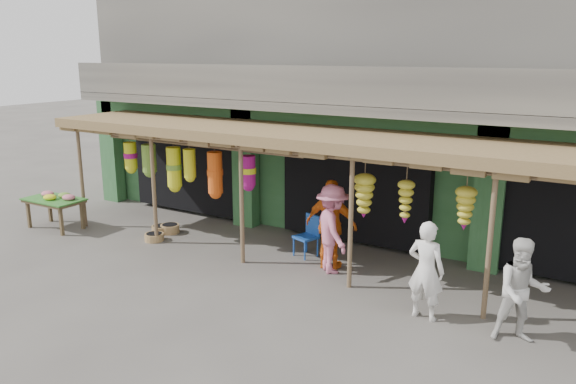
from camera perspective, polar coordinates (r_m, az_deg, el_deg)
The scene contains 12 objects.
ground at distance 11.56m, azimuth 2.10°, elevation -8.24°, with size 80.00×80.00×0.00m, color #514C47.
building at distance 15.17m, azimuth 11.35°, elevation 9.94°, with size 16.40×6.80×7.00m.
awning at distance 11.61m, azimuth 3.47°, elevation 5.06°, with size 14.00×2.70×2.79m.
flower_table at distance 15.38m, azimuth -22.58°, elevation -0.77°, with size 1.53×0.91×0.91m.
blue_chair at distance 12.37m, azimuth 2.12°, elevation -4.20°, with size 0.56×0.57×0.92m.
basket_left at distance 14.35m, azimuth -12.80°, elevation -3.71°, with size 0.45×0.45×0.19m, color olive.
basket_mid at distance 13.81m, azimuth -13.43°, elevation -4.48°, with size 0.46×0.46×0.18m, color #936242.
basket_right at distance 14.30m, azimuth -11.91°, elevation -3.67°, with size 0.47×0.47×0.21m, color olive.
person_front at distance 9.68m, azimuth 13.84°, elevation -7.73°, with size 0.62×0.41×1.71m, color white.
person_right at distance 9.40m, azimuth 22.68°, elevation -9.27°, with size 0.81×0.63×1.67m, color silver.
person_vendor at distance 11.54m, azimuth 4.42°, elevation -3.35°, with size 1.10×0.46×1.88m, color #D86014.
person_shopper at distance 11.37m, azimuth 4.51°, elevation -3.76°, with size 1.18×0.68×1.82m, color #D36F8E.
Camera 1 is at (5.18, -9.36, 4.37)m, focal length 35.00 mm.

